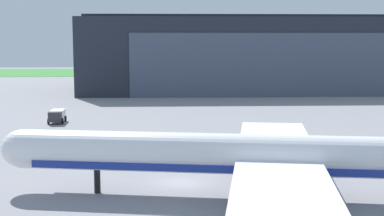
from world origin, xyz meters
name	(u,v)px	position (x,y,z in m)	size (l,w,h in m)	color
ground_plane	(180,183)	(0.00, 0.00, 0.00)	(440.00, 440.00, 0.00)	gray
grass_field_strip	(170,72)	(0.00, 178.12, 0.04)	(440.00, 56.00, 0.08)	#3A853A
maintenance_hangar	(287,55)	(31.16, 93.64, 9.68)	(108.49, 35.28, 20.28)	#232833
airliner_near_right	(270,157)	(7.59, -5.42, 3.70)	(46.48, 38.58, 11.52)	white
fuel_bowser	(57,115)	(-19.33, 38.13, 1.22)	(2.61, 5.08, 2.07)	#2D2D33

